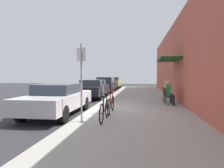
{
  "coord_description": "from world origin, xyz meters",
  "views": [
    {
      "loc": [
        2.34,
        -9.07,
        1.68
      ],
      "look_at": [
        0.03,
        7.22,
        0.95
      ],
      "focal_mm": 32.02,
      "sensor_mm": 36.0,
      "label": 1
    }
  ],
  "objects_px": {
    "parked_car_1": "(93,88)",
    "cafe_chair_0": "(168,95)",
    "parked_car_0": "(58,99)",
    "bicycle_1": "(104,110)",
    "parking_meter": "(103,91)",
    "street_sign": "(81,76)",
    "cafe_chair_1": "(166,94)",
    "parked_car_3": "(113,83)",
    "seated_patron_1": "(167,90)",
    "bicycle_0": "(111,104)",
    "parked_car_2": "(106,84)",
    "seated_patron_0": "(170,92)"
  },
  "relations": [
    {
      "from": "parked_car_1",
      "to": "cafe_chair_0",
      "type": "bearing_deg",
      "value": -36.05
    },
    {
      "from": "parked_car_0",
      "to": "cafe_chair_0",
      "type": "xyz_separation_m",
      "value": [
        4.89,
        2.7,
        -0.07
      ]
    },
    {
      "from": "parked_car_1",
      "to": "bicycle_1",
      "type": "height_order",
      "value": "parked_car_1"
    },
    {
      "from": "parking_meter",
      "to": "street_sign",
      "type": "distance_m",
      "value": 3.7
    },
    {
      "from": "parked_car_1",
      "to": "street_sign",
      "type": "xyz_separation_m",
      "value": [
        1.5,
        -7.8,
        0.93
      ]
    },
    {
      "from": "cafe_chair_1",
      "to": "parked_car_3",
      "type": "bearing_deg",
      "value": 110.05
    },
    {
      "from": "seated_patron_1",
      "to": "parked_car_3",
      "type": "bearing_deg",
      "value": 110.28
    },
    {
      "from": "parked_car_0",
      "to": "bicycle_0",
      "type": "height_order",
      "value": "parked_car_0"
    },
    {
      "from": "parked_car_2",
      "to": "seated_patron_0",
      "type": "height_order",
      "value": "parked_car_2"
    },
    {
      "from": "parking_meter",
      "to": "seated_patron_1",
      "type": "distance_m",
      "value": 3.71
    },
    {
      "from": "parked_car_0",
      "to": "parked_car_3",
      "type": "xyz_separation_m",
      "value": [
        -0.0,
        16.96,
        0.05
      ]
    },
    {
      "from": "parked_car_2",
      "to": "street_sign",
      "type": "bearing_deg",
      "value": -83.51
    },
    {
      "from": "parked_car_0",
      "to": "street_sign",
      "type": "bearing_deg",
      "value": -45.79
    },
    {
      "from": "cafe_chair_0",
      "to": "seated_patron_1",
      "type": "relative_size",
      "value": 0.67
    },
    {
      "from": "parked_car_3",
      "to": "bicycle_0",
      "type": "relative_size",
      "value": 2.57
    },
    {
      "from": "parking_meter",
      "to": "cafe_chair_1",
      "type": "distance_m",
      "value": 3.67
    },
    {
      "from": "parked_car_1",
      "to": "seated_patron_1",
      "type": "bearing_deg",
      "value": -28.55
    },
    {
      "from": "seated_patron_0",
      "to": "seated_patron_1",
      "type": "height_order",
      "value": "same"
    },
    {
      "from": "parked_car_0",
      "to": "seated_patron_1",
      "type": "bearing_deg",
      "value": 35.74
    },
    {
      "from": "parked_car_3",
      "to": "bicycle_0",
      "type": "distance_m",
      "value": 16.93
    },
    {
      "from": "parked_car_1",
      "to": "parked_car_3",
      "type": "height_order",
      "value": "parked_car_3"
    },
    {
      "from": "parked_car_0",
      "to": "cafe_chair_0",
      "type": "bearing_deg",
      "value": 28.87
    },
    {
      "from": "parked_car_1",
      "to": "parked_car_3",
      "type": "distance_m",
      "value": 10.71
    },
    {
      "from": "street_sign",
      "to": "cafe_chair_1",
      "type": "height_order",
      "value": "street_sign"
    },
    {
      "from": "parked_car_1",
      "to": "bicycle_1",
      "type": "distance_m",
      "value": 7.85
    },
    {
      "from": "street_sign",
      "to": "bicycle_1",
      "type": "xyz_separation_m",
      "value": [
        0.73,
        0.27,
        -1.16
      ]
    },
    {
      "from": "bicycle_1",
      "to": "seated_patron_1",
      "type": "height_order",
      "value": "seated_patron_1"
    },
    {
      "from": "parked_car_2",
      "to": "seated_patron_1",
      "type": "distance_m",
      "value": 9.48
    },
    {
      "from": "parked_car_3",
      "to": "parked_car_0",
      "type": "bearing_deg",
      "value": -90.0
    },
    {
      "from": "parked_car_2",
      "to": "bicycle_0",
      "type": "height_order",
      "value": "parked_car_2"
    },
    {
      "from": "parked_car_0",
      "to": "seated_patron_0",
      "type": "bearing_deg",
      "value": 28.52
    },
    {
      "from": "parked_car_2",
      "to": "parked_car_3",
      "type": "height_order",
      "value": "parked_car_2"
    },
    {
      "from": "parked_car_1",
      "to": "seated_patron_1",
      "type": "xyz_separation_m",
      "value": [
        4.95,
        -2.69,
        0.11
      ]
    },
    {
      "from": "street_sign",
      "to": "bicycle_0",
      "type": "xyz_separation_m",
      "value": [
        0.74,
        1.72,
        -1.16
      ]
    },
    {
      "from": "bicycle_0",
      "to": "seated_patron_0",
      "type": "bearing_deg",
      "value": 42.77
    },
    {
      "from": "parked_car_3",
      "to": "seated_patron_1",
      "type": "distance_m",
      "value": 14.29
    },
    {
      "from": "parked_car_3",
      "to": "bicycle_1",
      "type": "relative_size",
      "value": 2.57
    },
    {
      "from": "parking_meter",
      "to": "cafe_chair_0",
      "type": "bearing_deg",
      "value": 10.46
    },
    {
      "from": "parked_car_1",
      "to": "bicycle_0",
      "type": "relative_size",
      "value": 2.57
    },
    {
      "from": "cafe_chair_0",
      "to": "cafe_chair_1",
      "type": "height_order",
      "value": "same"
    },
    {
      "from": "seated_patron_1",
      "to": "street_sign",
      "type": "bearing_deg",
      "value": -124.06
    },
    {
      "from": "parked_car_0",
      "to": "seated_patron_0",
      "type": "relative_size",
      "value": 3.41
    },
    {
      "from": "parked_car_1",
      "to": "cafe_chair_1",
      "type": "relative_size",
      "value": 5.06
    },
    {
      "from": "parked_car_1",
      "to": "bicycle_1",
      "type": "xyz_separation_m",
      "value": [
        2.23,
        -7.53,
        -0.23
      ]
    },
    {
      "from": "cafe_chair_1",
      "to": "street_sign",
      "type": "bearing_deg",
      "value": -123.62
    },
    {
      "from": "parked_car_0",
      "to": "seated_patron_1",
      "type": "relative_size",
      "value": 3.41
    },
    {
      "from": "parked_car_0",
      "to": "parked_car_3",
      "type": "bearing_deg",
      "value": 90.0
    },
    {
      "from": "bicycle_0",
      "to": "cafe_chair_1",
      "type": "relative_size",
      "value": 1.97
    },
    {
      "from": "bicycle_1",
      "to": "bicycle_0",
      "type": "bearing_deg",
      "value": 89.51
    },
    {
      "from": "bicycle_0",
      "to": "seated_patron_1",
      "type": "height_order",
      "value": "seated_patron_1"
    }
  ]
}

